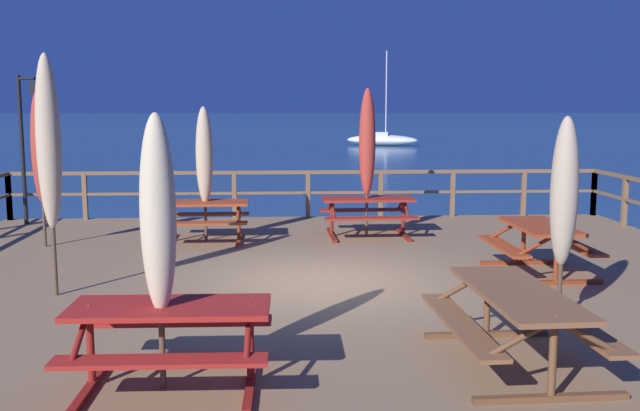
{
  "coord_description": "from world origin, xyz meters",
  "views": [
    {
      "loc": [
        -0.6,
        -10.16,
        3.31
      ],
      "look_at": [
        0.0,
        0.93,
        1.75
      ],
      "focal_mm": 40.07,
      "sensor_mm": 36.0,
      "label": 1
    }
  ],
  "objects_px": {
    "picnic_table_front_right": "(517,310)",
    "picnic_table_mid_left": "(204,213)",
    "patio_umbrella_short_front": "(204,156)",
    "picnic_table_mid_centre": "(368,208)",
    "picnic_table_mid_right": "(539,238)",
    "patio_umbrella_tall_mid_left": "(158,216)",
    "patio_umbrella_short_back": "(40,148)",
    "patio_umbrella_tall_front": "(367,143)",
    "sailboat_distant": "(382,139)",
    "picnic_table_back_left": "(170,327)",
    "patio_umbrella_tall_mid_right": "(564,193)",
    "lamp_post_hooked": "(27,127)",
    "patio_umbrella_short_mid": "(49,144)"
  },
  "relations": [
    {
      "from": "patio_umbrella_short_front",
      "to": "patio_umbrella_tall_front",
      "type": "bearing_deg",
      "value": 4.65
    },
    {
      "from": "lamp_post_hooked",
      "to": "patio_umbrella_short_front",
      "type": "bearing_deg",
      "value": -27.59
    },
    {
      "from": "patio_umbrella_short_back",
      "to": "patio_umbrella_tall_front",
      "type": "relative_size",
      "value": 0.98
    },
    {
      "from": "picnic_table_back_left",
      "to": "sailboat_distant",
      "type": "xyz_separation_m",
      "value": [
        9.38,
        52.57,
        -0.79
      ]
    },
    {
      "from": "sailboat_distant",
      "to": "patio_umbrella_tall_mid_right",
      "type": "bearing_deg",
      "value": -95.69
    },
    {
      "from": "patio_umbrella_tall_mid_right",
      "to": "patio_umbrella_short_mid",
      "type": "xyz_separation_m",
      "value": [
        -6.36,
        1.56,
        0.51
      ]
    },
    {
      "from": "patio_umbrella_tall_mid_right",
      "to": "lamp_post_hooked",
      "type": "xyz_separation_m",
      "value": [
        -8.69,
        7.5,
        0.56
      ]
    },
    {
      "from": "patio_umbrella_short_front",
      "to": "patio_umbrella_tall_mid_left",
      "type": "distance_m",
      "value": 7.2
    },
    {
      "from": "picnic_table_mid_left",
      "to": "patio_umbrella_tall_front",
      "type": "relative_size",
      "value": 0.58
    },
    {
      "from": "patio_umbrella_short_back",
      "to": "patio_umbrella_short_mid",
      "type": "height_order",
      "value": "patio_umbrella_short_mid"
    },
    {
      "from": "picnic_table_front_right",
      "to": "sailboat_distant",
      "type": "xyz_separation_m",
      "value": [
        6.05,
        52.23,
        -0.8
      ]
    },
    {
      "from": "picnic_table_front_right",
      "to": "picnic_table_mid_left",
      "type": "bearing_deg",
      "value": 119.22
    },
    {
      "from": "picnic_table_back_left",
      "to": "patio_umbrella_tall_mid_left",
      "type": "height_order",
      "value": "patio_umbrella_tall_mid_left"
    },
    {
      "from": "picnic_table_mid_right",
      "to": "picnic_table_front_right",
      "type": "distance_m",
      "value": 4.14
    },
    {
      "from": "patio_umbrella_tall_mid_right",
      "to": "patio_umbrella_tall_front",
      "type": "bearing_deg",
      "value": 105.93
    },
    {
      "from": "patio_umbrella_short_front",
      "to": "patio_umbrella_tall_front",
      "type": "xyz_separation_m",
      "value": [
        3.11,
        0.25,
        0.22
      ]
    },
    {
      "from": "lamp_post_hooked",
      "to": "sailboat_distant",
      "type": "distance_m",
      "value": 45.54
    },
    {
      "from": "picnic_table_mid_centre",
      "to": "patio_umbrella_tall_mid_right",
      "type": "distance_m",
      "value": 6.05
    },
    {
      "from": "sailboat_distant",
      "to": "picnic_table_back_left",
      "type": "bearing_deg",
      "value": -100.11
    },
    {
      "from": "patio_umbrella_tall_mid_left",
      "to": "patio_umbrella_tall_mid_right",
      "type": "relative_size",
      "value": 1.02
    },
    {
      "from": "lamp_post_hooked",
      "to": "patio_umbrella_tall_front",
      "type": "bearing_deg",
      "value": -14.4
    },
    {
      "from": "picnic_table_mid_centre",
      "to": "patio_umbrella_short_front",
      "type": "relative_size",
      "value": 0.71
    },
    {
      "from": "picnic_table_back_left",
      "to": "patio_umbrella_short_mid",
      "type": "distance_m",
      "value": 4.16
    },
    {
      "from": "picnic_table_back_left",
      "to": "picnic_table_front_right",
      "type": "bearing_deg",
      "value": 5.87
    },
    {
      "from": "picnic_table_mid_centre",
      "to": "patio_umbrella_tall_front",
      "type": "xyz_separation_m",
      "value": [
        -0.03,
        -0.07,
        1.29
      ]
    },
    {
      "from": "sailboat_distant",
      "to": "patio_umbrella_tall_front",
      "type": "bearing_deg",
      "value": -98.43
    },
    {
      "from": "patio_umbrella_tall_mid_left",
      "to": "picnic_table_front_right",
      "type": "bearing_deg",
      "value": 6.45
    },
    {
      "from": "picnic_table_mid_centre",
      "to": "patio_umbrella_short_front",
      "type": "xyz_separation_m",
      "value": [
        -3.14,
        -0.32,
        1.06
      ]
    },
    {
      "from": "picnic_table_mid_left",
      "to": "patio_umbrella_tall_mid_right",
      "type": "xyz_separation_m",
      "value": [
        4.75,
        -5.35,
        1.0
      ]
    },
    {
      "from": "picnic_table_mid_left",
      "to": "patio_umbrella_tall_mid_right",
      "type": "distance_m",
      "value": 7.23
    },
    {
      "from": "picnic_table_front_right",
      "to": "patio_umbrella_short_mid",
      "type": "height_order",
      "value": "patio_umbrella_short_mid"
    },
    {
      "from": "patio_umbrella_short_front",
      "to": "picnic_table_mid_centre",
      "type": "bearing_deg",
      "value": 5.8
    },
    {
      "from": "picnic_table_mid_right",
      "to": "patio_umbrella_short_back",
      "type": "bearing_deg",
      "value": 162.53
    },
    {
      "from": "patio_umbrella_short_back",
      "to": "patio_umbrella_tall_mid_right",
      "type": "height_order",
      "value": "patio_umbrella_short_back"
    },
    {
      "from": "picnic_table_mid_left",
      "to": "picnic_table_mid_right",
      "type": "bearing_deg",
      "value": -28.52
    },
    {
      "from": "patio_umbrella_short_back",
      "to": "patio_umbrella_tall_mid_left",
      "type": "bearing_deg",
      "value": -64.52
    },
    {
      "from": "patio_umbrella_short_mid",
      "to": "patio_umbrella_tall_mid_left",
      "type": "bearing_deg",
      "value": -59.25
    },
    {
      "from": "picnic_table_mid_right",
      "to": "patio_umbrella_short_back",
      "type": "xyz_separation_m",
      "value": [
        -8.25,
        2.6,
        1.25
      ]
    },
    {
      "from": "lamp_post_hooked",
      "to": "picnic_table_mid_centre",
      "type": "bearing_deg",
      "value": -13.84
    },
    {
      "from": "sailboat_distant",
      "to": "picnic_table_mid_centre",
      "type": "bearing_deg",
      "value": -98.4
    },
    {
      "from": "picnic_table_mid_left",
      "to": "lamp_post_hooked",
      "type": "bearing_deg",
      "value": 151.43
    },
    {
      "from": "lamp_post_hooked",
      "to": "sailboat_distant",
      "type": "xyz_separation_m",
      "value": [
        13.76,
        43.35,
        -2.35
      ]
    },
    {
      "from": "patio_umbrella_short_front",
      "to": "picnic_table_mid_right",
      "type": "bearing_deg",
      "value": -29.23
    },
    {
      "from": "patio_umbrella_short_front",
      "to": "patio_umbrella_tall_mid_left",
      "type": "xyz_separation_m",
      "value": [
        0.35,
        -7.2,
        -0.03
      ]
    },
    {
      "from": "lamp_post_hooked",
      "to": "sailboat_distant",
      "type": "bearing_deg",
      "value": 72.39
    },
    {
      "from": "picnic_table_mid_right",
      "to": "patio_umbrella_tall_mid_left",
      "type": "xyz_separation_m",
      "value": [
        -5.02,
        -4.19,
        1.04
      ]
    },
    {
      "from": "picnic_table_front_right",
      "to": "patio_umbrella_short_back",
      "type": "bearing_deg",
      "value": 136.0
    },
    {
      "from": "picnic_table_front_right",
      "to": "lamp_post_hooked",
      "type": "xyz_separation_m",
      "value": [
        -7.71,
        8.88,
        1.55
      ]
    },
    {
      "from": "patio_umbrella_tall_front",
      "to": "patio_umbrella_short_back",
      "type": "bearing_deg",
      "value": -173.71
    },
    {
      "from": "picnic_table_back_left",
      "to": "patio_umbrella_tall_mid_right",
      "type": "xyz_separation_m",
      "value": [
        4.31,
        1.72,
        1.0
      ]
    }
  ]
}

